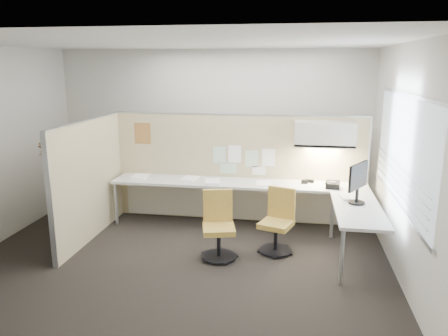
% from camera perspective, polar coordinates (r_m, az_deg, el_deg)
% --- Properties ---
extents(floor, '(5.50, 4.50, 0.01)m').
position_cam_1_polar(floor, '(6.07, -5.56, -11.45)').
color(floor, black).
rests_on(floor, ground).
extents(ceiling, '(5.50, 4.50, 0.01)m').
position_cam_1_polar(ceiling, '(5.52, -6.24, 16.09)').
color(ceiling, white).
rests_on(ceiling, wall_back).
extents(wall_back, '(5.50, 0.02, 2.80)m').
position_cam_1_polar(wall_back, '(7.79, -1.56, 4.97)').
color(wall_back, beige).
rests_on(wall_back, ground).
extents(wall_front, '(5.50, 0.02, 2.80)m').
position_cam_1_polar(wall_front, '(3.58, -15.35, -5.61)').
color(wall_front, beige).
rests_on(wall_front, ground).
extents(wall_right, '(0.02, 4.50, 2.80)m').
position_cam_1_polar(wall_right, '(5.59, 22.49, 0.61)').
color(wall_right, beige).
rests_on(wall_right, ground).
extents(window_pane, '(0.01, 2.80, 1.30)m').
position_cam_1_polar(window_pane, '(5.55, 22.38, 2.13)').
color(window_pane, '#9EABB8').
rests_on(window_pane, wall_right).
extents(partition_back, '(4.10, 0.06, 1.75)m').
position_cam_1_polar(partition_back, '(7.17, 1.81, -0.04)').
color(partition_back, tan).
rests_on(partition_back, floor).
extents(partition_left, '(0.06, 2.20, 1.75)m').
position_cam_1_polar(partition_left, '(6.73, -17.07, -1.52)').
color(partition_left, tan).
rests_on(partition_left, floor).
extents(desk, '(4.00, 2.07, 0.73)m').
position_cam_1_polar(desk, '(6.75, 4.47, -3.34)').
color(desk, beige).
rests_on(desk, floor).
extents(overhead_bin, '(0.90, 0.36, 0.38)m').
position_cam_1_polar(overhead_bin, '(6.80, 13.00, 4.34)').
color(overhead_bin, beige).
rests_on(overhead_bin, partition_back).
extents(task_light_strip, '(0.60, 0.06, 0.02)m').
position_cam_1_polar(task_light_strip, '(6.83, 12.90, 2.60)').
color(task_light_strip, '#FFEABF').
rests_on(task_light_strip, overhead_bin).
extents(pinned_papers, '(1.01, 0.00, 0.47)m').
position_cam_1_polar(pinned_papers, '(7.09, 2.42, 1.12)').
color(pinned_papers, '#8CBF8C').
rests_on(pinned_papers, partition_back).
extents(poster, '(0.28, 0.00, 0.35)m').
position_cam_1_polar(poster, '(7.41, -10.59, 4.47)').
color(poster, orange).
rests_on(poster, partition_back).
extents(chair_left, '(0.50, 0.52, 0.89)m').
position_cam_1_polar(chair_left, '(5.88, -0.73, -7.75)').
color(chair_left, black).
rests_on(chair_left, floor).
extents(chair_right, '(0.51, 0.53, 0.87)m').
position_cam_1_polar(chair_right, '(6.11, 7.02, -7.13)').
color(chair_right, black).
rests_on(chair_right, floor).
extents(monitor, '(0.29, 0.47, 0.55)m').
position_cam_1_polar(monitor, '(6.00, 17.10, -1.58)').
color(monitor, black).
rests_on(monitor, desk).
extents(phone, '(0.23, 0.22, 0.12)m').
position_cam_1_polar(phone, '(6.73, 13.98, -2.14)').
color(phone, black).
rests_on(phone, desk).
extents(stapler, '(0.14, 0.09, 0.05)m').
position_cam_1_polar(stapler, '(6.98, 11.11, -1.68)').
color(stapler, black).
rests_on(stapler, desk).
extents(tape_dispenser, '(0.10, 0.07, 0.06)m').
position_cam_1_polar(tape_dispenser, '(6.90, 10.47, -1.78)').
color(tape_dispenser, black).
rests_on(tape_dispenser, desk).
extents(coat_hook, '(0.18, 0.47, 1.40)m').
position_cam_1_polar(coat_hook, '(5.92, -21.78, 1.47)').
color(coat_hook, silver).
rests_on(coat_hook, partition_left).
extents(paper_stack_0, '(0.24, 0.31, 0.03)m').
position_cam_1_polar(paper_stack_0, '(7.29, -10.87, -1.12)').
color(paper_stack_0, white).
rests_on(paper_stack_0, desk).
extents(paper_stack_1, '(0.28, 0.34, 0.02)m').
position_cam_1_polar(paper_stack_1, '(7.08, -4.49, -1.37)').
color(paper_stack_1, white).
rests_on(paper_stack_1, desk).
extents(paper_stack_2, '(0.28, 0.34, 0.04)m').
position_cam_1_polar(paper_stack_2, '(6.82, -1.52, -1.84)').
color(paper_stack_2, white).
rests_on(paper_stack_2, desk).
extents(paper_stack_3, '(0.25, 0.32, 0.01)m').
position_cam_1_polar(paper_stack_3, '(6.82, 5.21, -2.00)').
color(paper_stack_3, white).
rests_on(paper_stack_3, desk).
extents(paper_stack_4, '(0.28, 0.33, 0.02)m').
position_cam_1_polar(paper_stack_4, '(6.33, 16.01, -3.64)').
color(paper_stack_4, white).
rests_on(paper_stack_4, desk).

